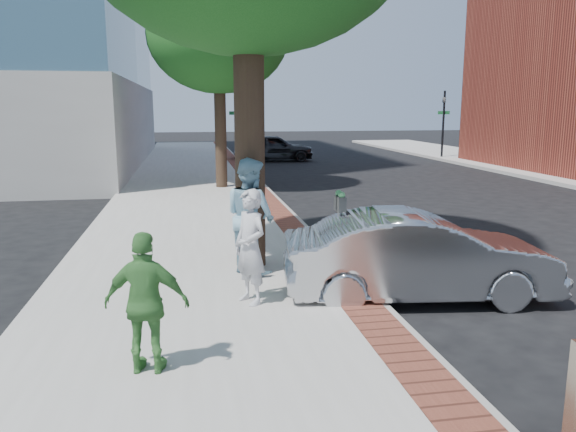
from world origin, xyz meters
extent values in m
plane|color=black|center=(0.00, 0.00, 0.00)|extent=(120.00, 120.00, 0.00)
cube|color=#9E9991|center=(-1.50, 8.00, 0.07)|extent=(5.00, 60.00, 0.15)
cube|color=brown|center=(0.70, 8.00, 0.15)|extent=(0.60, 60.00, 0.01)
cube|color=gray|center=(1.05, 8.00, 0.07)|extent=(0.10, 60.00, 0.15)
cylinder|color=black|center=(0.90, 22.00, 1.90)|extent=(0.12, 0.12, 3.80)
imported|color=black|center=(0.90, 22.00, 3.00)|extent=(0.18, 0.15, 0.90)
cube|color=#1E7238|center=(0.90, 22.00, 2.60)|extent=(0.70, 0.03, 0.18)
cylinder|color=black|center=(12.50, 22.00, 1.90)|extent=(0.12, 0.12, 3.80)
imported|color=black|center=(12.50, 22.00, 3.00)|extent=(0.18, 0.15, 0.90)
cube|color=#1E7238|center=(12.50, 22.00, 2.60)|extent=(0.70, 0.03, 0.18)
cylinder|color=black|center=(-0.60, 1.90, 2.35)|extent=(0.52, 0.52, 4.40)
cylinder|color=black|center=(-0.50, 12.00, 2.08)|extent=(0.40, 0.40, 3.85)
ellipsoid|color=#144716|center=(-0.50, 12.00, 5.32)|extent=(4.80, 4.80, 3.94)
cylinder|color=gray|center=(0.69, 0.69, 0.72)|extent=(0.07, 0.07, 1.15)
cube|color=#2D3030|center=(0.69, 0.60, 1.42)|extent=(0.12, 0.14, 0.24)
cube|color=#2D3030|center=(0.69, 0.78, 1.42)|extent=(0.12, 0.14, 0.24)
sphere|color=#3F8C4C|center=(0.69, 0.60, 1.57)|extent=(0.11, 0.11, 0.11)
sphere|color=#3F8C4C|center=(0.69, 0.78, 1.57)|extent=(0.11, 0.11, 0.11)
imported|color=#AEAEB3|center=(-0.83, -0.08, 0.97)|extent=(0.64, 0.72, 1.65)
imported|color=#7CAAC0|center=(-0.65, 1.46, 1.12)|extent=(1.12, 1.19, 1.95)
imported|color=#407F3A|center=(-2.13, -2.02, 0.91)|extent=(0.95, 0.55, 1.52)
imported|color=#A2A5A9|center=(1.77, 0.05, 0.68)|extent=(4.24, 1.93, 1.35)
imported|color=black|center=(2.97, 22.60, 0.73)|extent=(4.38, 1.90, 1.47)
camera|label=1|loc=(-1.66, -7.75, 2.92)|focal=35.00mm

